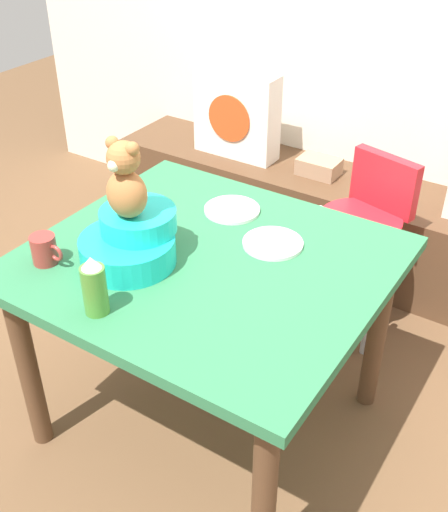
{
  "coord_description": "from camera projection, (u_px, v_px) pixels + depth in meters",
  "views": [
    {
      "loc": [
        0.95,
        -1.37,
        1.87
      ],
      "look_at": [
        0.0,
        0.1,
        0.69
      ],
      "focal_mm": 44.32,
      "sensor_mm": 36.0,
      "label": 1
    }
  ],
  "objects": [
    {
      "name": "ground_plane",
      "position": [
        210.0,
        417.0,
        2.43
      ],
      "size": [
        8.0,
        8.0,
        0.0
      ],
      "primitive_type": "plane",
      "color": "brown"
    },
    {
      "name": "window_bench",
      "position": [
        349.0,
        225.0,
        3.17
      ],
      "size": [
        2.6,
        0.44,
        0.46
      ],
      "primitive_type": "cube",
      "color": "brown",
      "rests_on": "ground_plane"
    },
    {
      "name": "pillow_floral_left",
      "position": [
        237.0,
        114.0,
        3.2
      ],
      "size": [
        0.44,
        0.15,
        0.44
      ],
      "color": "white",
      "rests_on": "window_bench"
    },
    {
      "name": "book_stack",
      "position": [
        319.0,
        167.0,
        3.11
      ],
      "size": [
        0.2,
        0.14,
        0.08
      ],
      "primitive_type": "cube",
      "color": "#A48062",
      "rests_on": "window_bench"
    },
    {
      "name": "dining_table",
      "position": [
        207.0,
        285.0,
        2.07
      ],
      "size": [
        1.11,
        1.01,
        0.74
      ],
      "color": "#2D7247",
      "rests_on": "ground_plane"
    },
    {
      "name": "highchair",
      "position": [
        362.0,
        225.0,
        2.61
      ],
      "size": [
        0.4,
        0.51,
        0.79
      ],
      "color": "red",
      "rests_on": "ground_plane"
    },
    {
      "name": "infant_seat_teal",
      "position": [
        131.0,
        240.0,
        1.97
      ],
      "size": [
        0.3,
        0.33,
        0.16
      ],
      "color": "#1AC6BF",
      "rests_on": "dining_table"
    },
    {
      "name": "teddy_bear",
      "position": [
        125.0,
        181.0,
        1.85
      ],
      "size": [
        0.13,
        0.12,
        0.25
      ],
      "color": "#B06C3B",
      "rests_on": "infant_seat_teal"
    },
    {
      "name": "ketchup_bottle",
      "position": [
        94.0,
        287.0,
        1.74
      ],
      "size": [
        0.07,
        0.07,
        0.18
      ],
      "color": "#4C8C33",
      "rests_on": "dining_table"
    },
    {
      "name": "coffee_mug",
      "position": [
        45.0,
        250.0,
        1.97
      ],
      "size": [
        0.12,
        0.08,
        0.09
      ],
      "color": "#9E332D",
      "rests_on": "dining_table"
    },
    {
      "name": "dinner_plate_near",
      "position": [
        232.0,
        210.0,
        2.26
      ],
      "size": [
        0.2,
        0.2,
        0.01
      ],
      "primitive_type": "cylinder",
      "color": "white",
      "rests_on": "dining_table"
    },
    {
      "name": "dinner_plate_far",
      "position": [
        273.0,
        243.0,
        2.07
      ],
      "size": [
        0.2,
        0.2,
        0.01
      ],
      "primitive_type": "cylinder",
      "color": "white",
      "rests_on": "dining_table"
    }
  ]
}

